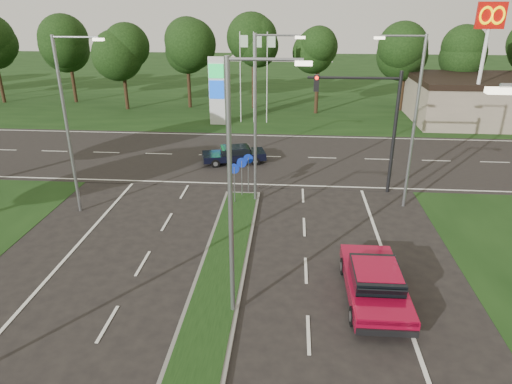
{
  "coord_description": "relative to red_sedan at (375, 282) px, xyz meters",
  "views": [
    {
      "loc": [
        2.71,
        -7.47,
        10.45
      ],
      "look_at": [
        1.15,
        12.1,
        2.2
      ],
      "focal_mm": 32.0,
      "sensor_mm": 36.0,
      "label": 1
    }
  ],
  "objects": [
    {
      "name": "verge_far",
      "position": [
        -6.0,
        47.77,
        -0.75
      ],
      "size": [
        160.0,
        50.0,
        0.02
      ],
      "primitive_type": "cube",
      "color": "black",
      "rests_on": "ground"
    },
    {
      "name": "cross_road",
      "position": [
        -6.0,
        16.77,
        -0.75
      ],
      "size": [
        160.0,
        12.0,
        0.02
      ],
      "primitive_type": "cube",
      "color": "black",
      "rests_on": "ground"
    },
    {
      "name": "median_kerb",
      "position": [
        -6.0,
        -3.23,
        -0.69
      ],
      "size": [
        2.0,
        26.0,
        0.12
      ],
      "primitive_type": "cube",
      "color": "slate",
      "rests_on": "ground"
    },
    {
      "name": "commercial_building",
      "position": [
        16.0,
        28.77,
        1.25
      ],
      "size": [
        16.0,
        9.0,
        4.0
      ],
      "primitive_type": "cube",
      "color": "gray",
      "rests_on": "ground"
    },
    {
      "name": "streetlight_median_near",
      "position": [
        -5.0,
        -1.23,
        4.33
      ],
      "size": [
        2.53,
        0.22,
        9.0
      ],
      "color": "gray",
      "rests_on": "ground"
    },
    {
      "name": "streetlight_median_far",
      "position": [
        -5.0,
        8.77,
        4.33
      ],
      "size": [
        2.53,
        0.22,
        9.0
      ],
      "color": "gray",
      "rests_on": "ground"
    },
    {
      "name": "streetlight_left_far",
      "position": [
        -14.3,
        6.77,
        4.33
      ],
      "size": [
        2.53,
        0.22,
        9.0
      ],
      "color": "gray",
      "rests_on": "ground"
    },
    {
      "name": "streetlight_right_far",
      "position": [
        2.8,
        8.77,
        4.33
      ],
      "size": [
        2.53,
        0.22,
        9.0
      ],
      "rotation": [
        0.0,
        0.0,
        3.14
      ],
      "color": "gray",
      "rests_on": "ground"
    },
    {
      "name": "traffic_signal",
      "position": [
        1.19,
        10.76,
        3.91
      ],
      "size": [
        5.1,
        0.42,
        7.0
      ],
      "color": "black",
      "rests_on": "ground"
    },
    {
      "name": "median_signs",
      "position": [
        -6.0,
        9.17,
        0.97
      ],
      "size": [
        1.16,
        1.76,
        2.38
      ],
      "color": "gray",
      "rests_on": "ground"
    },
    {
      "name": "gas_pylon",
      "position": [
        -9.79,
        25.81,
        2.45
      ],
      "size": [
        5.8,
        1.26,
        8.0
      ],
      "color": "silver",
      "rests_on": "ground"
    },
    {
      "name": "mcdonalds_sign",
      "position": [
        12.0,
        24.74,
        7.24
      ],
      "size": [
        2.2,
        0.47,
        10.4
      ],
      "color": "silver",
      "rests_on": "ground"
    },
    {
      "name": "treeline_far",
      "position": [
        -5.9,
        32.7,
        6.09
      ],
      "size": [
        6.0,
        6.0,
        9.9
      ],
      "color": "black",
      "rests_on": "ground"
    },
    {
      "name": "red_sedan",
      "position": [
        0.0,
        0.0,
        0.0
      ],
      "size": [
        2.16,
        5.06,
        1.39
      ],
      "rotation": [
        0.0,
        0.0,
        0.01
      ],
      "color": "maroon",
      "rests_on": "ground"
    },
    {
      "name": "navy_sedan",
      "position": [
        -7.19,
        15.22,
        -0.12
      ],
      "size": [
        4.56,
        2.75,
        1.17
      ],
      "rotation": [
        0.0,
        0.0,
        1.82
      ],
      "color": "black",
      "rests_on": "ground"
    }
  ]
}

